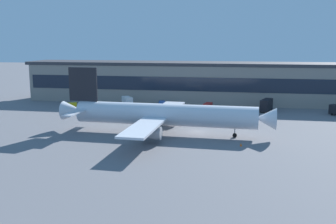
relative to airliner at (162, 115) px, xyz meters
The scene contains 10 objects.
ground_plane 10.79m from the airliner, 23.46° to the left, with size 600.00×600.00×0.00m, color slate.
terminal_building 55.60m from the airliner, 80.92° to the left, with size 145.76×17.94×15.48m.
airliner is the anchor object (origin of this frame).
catering_truck 47.74m from the airliner, 53.27° to the left, with size 4.74×7.65×4.15m.
stair_truck 44.40m from the airliner, 117.69° to the left, with size 5.35×6.31×3.55m.
crew_van 37.24m from the airliner, 76.21° to the left, with size 3.01×5.49×2.55m.
pushback_tractor 51.69m from the airliner, 140.58° to the left, with size 5.44×4.34×1.75m.
follow_me_car 41.66m from the airliner, 127.28° to the left, with size 4.55×2.34×1.85m.
belt_loader 41.37m from the airliner, 101.30° to the left, with size 2.91×6.62×1.95m.
traffic_cone_0 22.25m from the airliner, 23.12° to the right, with size 0.55×0.55×0.69m, color #F2590C.
Camera 1 is at (10.34, -99.17, 23.43)m, focal length 41.58 mm.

